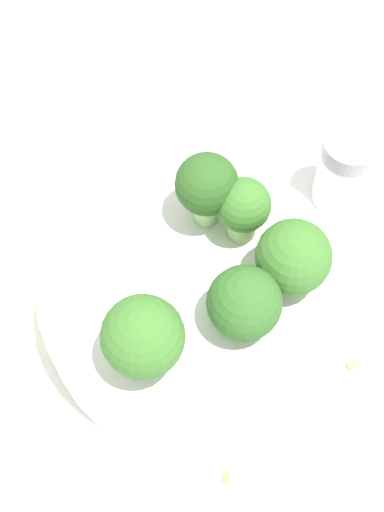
# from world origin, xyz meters

# --- Properties ---
(ground_plane) EXTENTS (3.00, 3.00, 0.00)m
(ground_plane) POSITION_xyz_m (0.00, 0.00, 0.00)
(ground_plane) COLOR white
(bowl) EXTENTS (0.19, 0.19, 0.05)m
(bowl) POSITION_xyz_m (0.00, 0.00, 0.03)
(bowl) COLOR white
(bowl) RESTS_ON ground_plane
(broccoli_floret_0) EXTENTS (0.05, 0.05, 0.05)m
(broccoli_floret_0) POSITION_xyz_m (0.05, -0.03, 0.08)
(broccoli_floret_0) COLOR #7A9E5B
(broccoli_floret_0) RESTS_ON bowl
(broccoli_floret_1) EXTENTS (0.03, 0.03, 0.05)m
(broccoli_floret_1) POSITION_xyz_m (0.04, 0.01, 0.08)
(broccoli_floret_1) COLOR #7A9E5B
(broccoli_floret_1) RESTS_ON bowl
(broccoli_floret_2) EXTENTS (0.04, 0.04, 0.05)m
(broccoli_floret_2) POSITION_xyz_m (0.01, -0.04, 0.08)
(broccoli_floret_2) COLOR #84AD66
(broccoli_floret_2) RESTS_ON bowl
(broccoli_floret_3) EXTENTS (0.05, 0.05, 0.06)m
(broccoli_floret_3) POSITION_xyz_m (-0.05, -0.03, 0.09)
(broccoli_floret_3) COLOR #84AD66
(broccoli_floret_3) RESTS_ON bowl
(broccoli_floret_4) EXTENTS (0.04, 0.04, 0.06)m
(broccoli_floret_4) POSITION_xyz_m (0.03, 0.04, 0.09)
(broccoli_floret_4) COLOR #8EB770
(broccoli_floret_4) RESTS_ON bowl
(pepper_shaker) EXTENTS (0.04, 0.04, 0.06)m
(pepper_shaker) POSITION_xyz_m (0.14, 0.03, 0.03)
(pepper_shaker) COLOR silver
(pepper_shaker) RESTS_ON ground_plane
(almond_crumb_0) EXTENTS (0.01, 0.01, 0.01)m
(almond_crumb_0) POSITION_xyz_m (0.07, -0.08, 0.00)
(almond_crumb_0) COLOR #AD7F4C
(almond_crumb_0) RESTS_ON ground_plane
(almond_crumb_1) EXTENTS (0.01, 0.01, 0.01)m
(almond_crumb_1) POSITION_xyz_m (-0.04, -0.10, 0.00)
(almond_crumb_1) COLOR olive
(almond_crumb_1) RESTS_ON ground_plane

